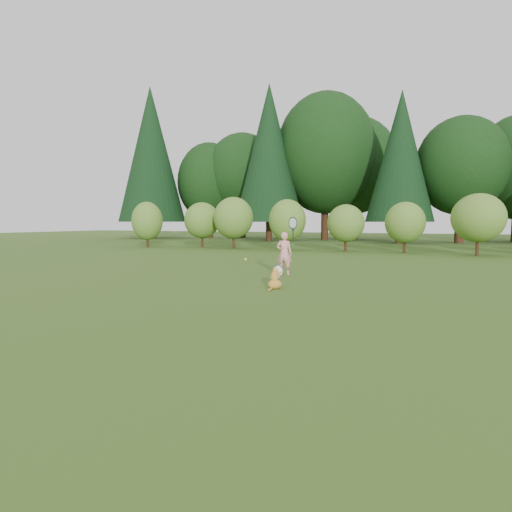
% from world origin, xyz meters
% --- Properties ---
extents(ground, '(100.00, 100.00, 0.00)m').
position_xyz_m(ground, '(0.00, 0.00, 0.00)').
color(ground, '#2D4C15').
rests_on(ground, ground).
extents(shrub_row, '(28.00, 3.00, 2.80)m').
position_xyz_m(shrub_row, '(0.00, 13.00, 1.40)').
color(shrub_row, '#567D27').
rests_on(shrub_row, ground).
extents(woodland_backdrop, '(48.00, 10.00, 15.00)m').
position_xyz_m(woodland_backdrop, '(0.00, 23.00, 7.50)').
color(woodland_backdrop, black).
rests_on(woodland_backdrop, ground).
extents(child, '(0.69, 0.39, 1.85)m').
position_xyz_m(child, '(0.19, 2.92, 0.65)').
color(child, pink).
rests_on(child, ground).
extents(cat, '(0.45, 0.71, 0.67)m').
position_xyz_m(cat, '(0.83, 0.43, 0.25)').
color(cat, orange).
rests_on(cat, ground).
extents(tennis_ball, '(0.07, 0.07, 0.07)m').
position_xyz_m(tennis_ball, '(-0.12, 0.91, 0.60)').
color(tennis_ball, '#A5D719').
rests_on(tennis_ball, ground).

